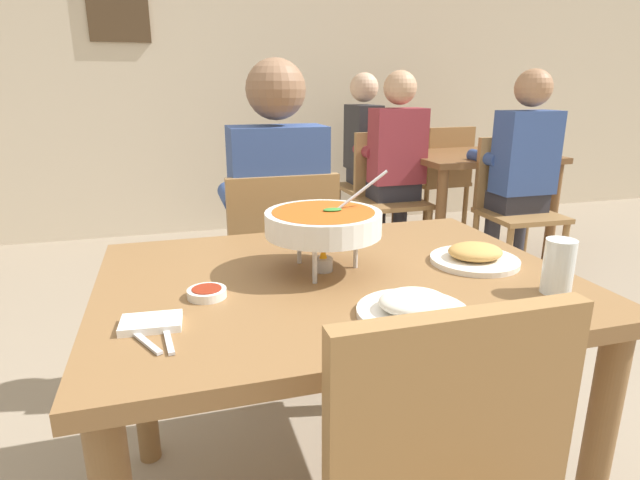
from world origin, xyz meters
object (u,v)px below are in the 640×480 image
Objects in this scene: chair_bg_corner at (441,175)px; patron_bg_right at (367,147)px; rice_plate at (413,307)px; chair_diner_main at (280,268)px; curry_bowl at (323,223)px; patron_bg_left at (521,164)px; chair_bg_right at (380,178)px; dining_table_far at (474,172)px; chair_bg_left at (513,200)px; diner_main at (276,209)px; drink_glass at (558,269)px; chair_bg_middle at (387,190)px; sauce_dish at (207,293)px; patron_bg_middle at (395,156)px; appetizer_plate at (475,256)px; dining_table_main at (336,314)px.

patron_bg_right reaches higher than chair_bg_corner.
chair_bg_corner reaches higher than rice_plate.
curry_bowl reaches higher than chair_diner_main.
patron_bg_left is at bearing -62.55° from patron_bg_right.
chair_bg_right is 0.69× the size of patron_bg_right.
chair_bg_left reaches higher than dining_table_far.
diner_main is at bearing -154.97° from chair_bg_left.
drink_glass is 0.14× the size of chair_bg_middle.
diner_main is at bearing -155.64° from patron_bg_left.
patron_bg_middle is (1.43, 2.13, -0.01)m from sauce_dish.
patron_bg_left is at bearing -91.84° from dining_table_far.
dining_table_far is (1.33, 2.09, -0.15)m from appetizer_plate.
chair_diner_main is at bearing -154.74° from patron_bg_left.
diner_main is at bearing 90.00° from dining_table_main.
appetizer_plate is 2.21m from patron_bg_middle.
diner_main reaches higher than rice_plate.
chair_bg_left reaches higher than sauce_dish.
chair_diner_main is 0.69× the size of patron_bg_middle.
chair_bg_left is 1.00× the size of chair_bg_middle.
drink_glass is (0.48, -0.30, -0.07)m from curry_bowl.
patron_bg_left reaches higher than rice_plate.
chair_diner_main is 2.21m from chair_bg_right.
patron_bg_left reaches higher than sauce_dish.
appetizer_plate is 0.25m from drink_glass.
chair_bg_right is at bearing 64.11° from curry_bowl.
dining_table_main is at bearing -112.93° from patron_bg_right.
curry_bowl is 0.33× the size of dining_table_far.
curry_bowl reaches higher than rice_plate.
diner_main reaches higher than drink_glass.
chair_bg_middle reaches higher than rice_plate.
dining_table_main is at bearing 105.43° from rice_plate.
chair_bg_corner reaches higher than sauce_dish.
appetizer_plate is (0.39, -0.75, 0.25)m from chair_diner_main.
diner_main is at bearing -134.01° from chair_bg_corner.
dining_table_main is 0.90× the size of patron_bg_right.
appetizer_plate is at bearing -3.08° from dining_table_main.
chair_bg_middle is (0.68, 2.13, -0.25)m from appetizer_plate.
sauce_dish is at bearing -120.32° from chair_bg_right.
patron_bg_middle is (1.12, 2.04, -0.13)m from curry_bowl.
patron_bg_middle is at bearing 50.77° from chair_diner_main.
chair_bg_middle is (1.07, 2.11, -0.12)m from dining_table_main.
curry_bowl is at bearing -118.84° from patron_bg_middle.
patron_bg_right is (0.73, 2.68, -0.02)m from appetizer_plate.
patron_bg_middle is at bearing 61.16° from curry_bowl.
patron_bg_right is at bearing 59.74° from chair_diner_main.
dining_table_far is 0.73m from chair_bg_right.
diner_main is 1.89m from chair_bg_left.
patron_bg_middle reaches higher than chair_bg_right.
rice_plate is 2.46m from chair_bg_left.
appetizer_plate is at bearing -130.18° from patron_bg_left.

